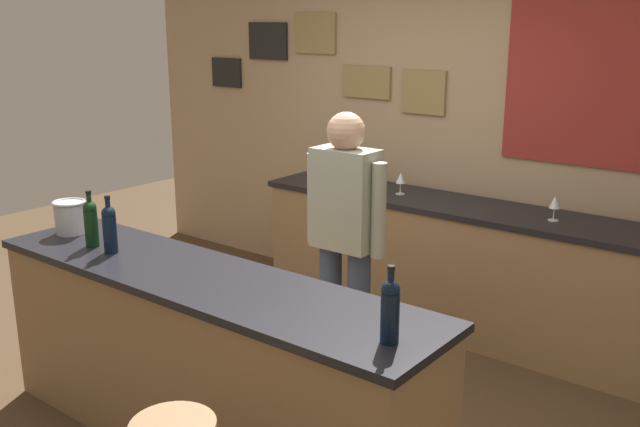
{
  "coord_description": "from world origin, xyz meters",
  "views": [
    {
      "loc": [
        2.42,
        -2.57,
        2.1
      ],
      "look_at": [
        0.05,
        0.45,
        1.05
      ],
      "focal_mm": 40.18,
      "sensor_mm": 36.0,
      "label": 1
    }
  ],
  "objects_px": {
    "bartender": "(345,234)",
    "wine_glass_b": "(401,179)",
    "wine_glass_a": "(340,168)",
    "ice_bucket": "(70,216)",
    "wine_bottle_c": "(390,309)",
    "wine_bottle_a": "(91,222)",
    "wine_glass_c": "(555,203)",
    "wine_bottle_b": "(110,227)"
  },
  "relations": [
    {
      "from": "ice_bucket",
      "to": "wine_bottle_c",
      "type": "bearing_deg",
      "value": -2.18
    },
    {
      "from": "wine_bottle_a",
      "to": "ice_bucket",
      "type": "distance_m",
      "value": 0.31
    },
    {
      "from": "ice_bucket",
      "to": "wine_glass_b",
      "type": "relative_size",
      "value": 1.21
    },
    {
      "from": "wine_bottle_a",
      "to": "wine_glass_c",
      "type": "relative_size",
      "value": 1.97
    },
    {
      "from": "wine_bottle_b",
      "to": "wine_glass_c",
      "type": "relative_size",
      "value": 1.97
    },
    {
      "from": "wine_bottle_b",
      "to": "wine_bottle_c",
      "type": "relative_size",
      "value": 1.0
    },
    {
      "from": "ice_bucket",
      "to": "wine_glass_a",
      "type": "bearing_deg",
      "value": 79.46
    },
    {
      "from": "wine_bottle_c",
      "to": "ice_bucket",
      "type": "distance_m",
      "value": 2.2
    },
    {
      "from": "bartender",
      "to": "wine_bottle_b",
      "type": "height_order",
      "value": "bartender"
    },
    {
      "from": "wine_bottle_b",
      "to": "bartender",
      "type": "bearing_deg",
      "value": 50.52
    },
    {
      "from": "wine_bottle_a",
      "to": "bartender",
      "type": "bearing_deg",
      "value": 44.94
    },
    {
      "from": "wine_glass_a",
      "to": "wine_glass_b",
      "type": "distance_m",
      "value": 0.56
    },
    {
      "from": "wine_bottle_b",
      "to": "ice_bucket",
      "type": "height_order",
      "value": "wine_bottle_b"
    },
    {
      "from": "wine_bottle_c",
      "to": "wine_glass_a",
      "type": "xyz_separation_m",
      "value": [
        -1.81,
        2.14,
        -0.05
      ]
    },
    {
      "from": "wine_glass_a",
      "to": "wine_glass_b",
      "type": "height_order",
      "value": "same"
    },
    {
      "from": "wine_bottle_a",
      "to": "wine_bottle_b",
      "type": "relative_size",
      "value": 1.0
    },
    {
      "from": "wine_bottle_c",
      "to": "wine_bottle_a",
      "type": "bearing_deg",
      "value": 179.61
    },
    {
      "from": "wine_bottle_b",
      "to": "ice_bucket",
      "type": "xyz_separation_m",
      "value": [
        -0.47,
        0.07,
        -0.04
      ]
    },
    {
      "from": "wine_bottle_c",
      "to": "wine_glass_b",
      "type": "distance_m",
      "value": 2.45
    },
    {
      "from": "wine_bottle_c",
      "to": "wine_glass_a",
      "type": "distance_m",
      "value": 2.8
    },
    {
      "from": "ice_bucket",
      "to": "wine_glass_b",
      "type": "distance_m",
      "value": 2.22
    },
    {
      "from": "wine_bottle_a",
      "to": "wine_bottle_b",
      "type": "bearing_deg",
      "value": -1.56
    },
    {
      "from": "wine_glass_a",
      "to": "wine_glass_b",
      "type": "xyz_separation_m",
      "value": [
        0.56,
        -0.04,
        0.0
      ]
    },
    {
      "from": "wine_bottle_a",
      "to": "ice_bucket",
      "type": "bearing_deg",
      "value": 166.99
    },
    {
      "from": "ice_bucket",
      "to": "wine_glass_a",
      "type": "relative_size",
      "value": 1.21
    },
    {
      "from": "wine_glass_b",
      "to": "wine_glass_a",
      "type": "bearing_deg",
      "value": 176.21
    },
    {
      "from": "bartender",
      "to": "wine_glass_c",
      "type": "bearing_deg",
      "value": 55.42
    },
    {
      "from": "ice_bucket",
      "to": "wine_glass_a",
      "type": "height_order",
      "value": "ice_bucket"
    },
    {
      "from": "bartender",
      "to": "wine_glass_b",
      "type": "bearing_deg",
      "value": 106.66
    },
    {
      "from": "wine_glass_a",
      "to": "bartender",
      "type": "bearing_deg",
      "value": -52.38
    },
    {
      "from": "wine_bottle_a",
      "to": "wine_glass_c",
      "type": "bearing_deg",
      "value": 50.15
    },
    {
      "from": "bartender",
      "to": "wine_glass_c",
      "type": "xyz_separation_m",
      "value": [
        0.77,
        1.12,
        0.07
      ]
    },
    {
      "from": "wine_bottle_a",
      "to": "wine_glass_b",
      "type": "xyz_separation_m",
      "value": [
        0.63,
        2.09,
        -0.05
      ]
    },
    {
      "from": "wine_bottle_a",
      "to": "wine_bottle_c",
      "type": "xyz_separation_m",
      "value": [
        1.89,
        -0.01,
        0.0
      ]
    },
    {
      "from": "wine_glass_c",
      "to": "ice_bucket",
      "type": "bearing_deg",
      "value": -135.43
    },
    {
      "from": "wine_glass_b",
      "to": "wine_glass_c",
      "type": "relative_size",
      "value": 1.0
    },
    {
      "from": "bartender",
      "to": "ice_bucket",
      "type": "relative_size",
      "value": 8.61
    },
    {
      "from": "wine_bottle_a",
      "to": "wine_glass_b",
      "type": "relative_size",
      "value": 1.97
    },
    {
      "from": "wine_glass_a",
      "to": "wine_glass_b",
      "type": "relative_size",
      "value": 1.0
    },
    {
      "from": "wine_bottle_b",
      "to": "wine_glass_c",
      "type": "xyz_separation_m",
      "value": [
        1.57,
        2.09,
        -0.05
      ]
    },
    {
      "from": "wine_bottle_b",
      "to": "wine_bottle_c",
      "type": "xyz_separation_m",
      "value": [
        1.72,
        -0.01,
        0.0
      ]
    },
    {
      "from": "wine_glass_c",
      "to": "wine_bottle_a",
      "type": "bearing_deg",
      "value": -129.85
    }
  ]
}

